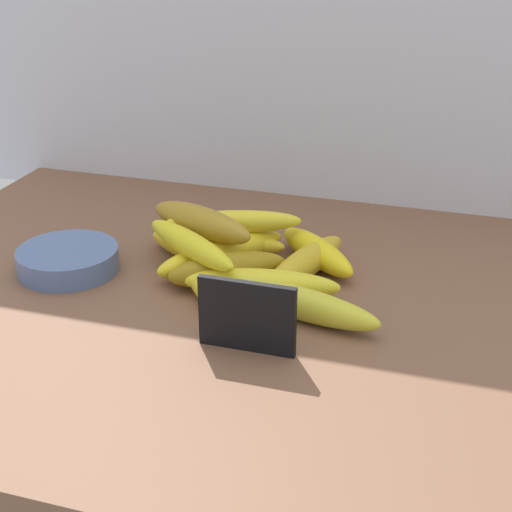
% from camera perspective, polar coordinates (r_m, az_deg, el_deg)
% --- Properties ---
extents(counter_top, '(1.10, 0.76, 0.03)m').
position_cam_1_polar(counter_top, '(0.96, 0.75, -4.43)').
color(counter_top, brown).
rests_on(counter_top, ground).
extents(chalkboard_sign, '(0.11, 0.02, 0.08)m').
position_cam_1_polar(chalkboard_sign, '(0.84, -0.66, -4.64)').
color(chalkboard_sign, black).
rests_on(chalkboard_sign, counter_top).
extents(fruit_bowl, '(0.13, 0.13, 0.03)m').
position_cam_1_polar(fruit_bowl, '(1.06, -13.68, -0.27)').
color(fruit_bowl, '#536B9D').
rests_on(fruit_bowl, counter_top).
extents(banana_0, '(0.17, 0.04, 0.03)m').
position_cam_1_polar(banana_0, '(1.08, -2.12, 1.09)').
color(banana_0, yellow).
rests_on(banana_0, counter_top).
extents(banana_1, '(0.15, 0.18, 0.04)m').
position_cam_1_polar(banana_1, '(1.04, -2.53, 0.18)').
color(banana_1, yellow).
rests_on(banana_1, counter_top).
extents(banana_2, '(0.14, 0.14, 0.04)m').
position_cam_1_polar(banana_2, '(1.05, 4.51, 0.32)').
color(banana_2, yellow).
rests_on(banana_2, counter_top).
extents(banana_3, '(0.15, 0.12, 0.04)m').
position_cam_1_polar(banana_3, '(0.99, -2.11, -0.99)').
color(banana_3, olive).
rests_on(banana_3, counter_top).
extents(banana_4, '(0.21, 0.09, 0.04)m').
position_cam_1_polar(banana_4, '(0.92, 3.17, -3.48)').
color(banana_4, gold).
rests_on(banana_4, counter_top).
extents(banana_5, '(0.20, 0.08, 0.04)m').
position_cam_1_polar(banana_5, '(0.96, 0.41, -2.09)').
color(banana_5, yellow).
rests_on(banana_5, counter_top).
extents(banana_6, '(0.09, 0.19, 0.04)m').
position_cam_1_polar(banana_6, '(1.01, 3.62, -0.54)').
color(banana_6, gold).
rests_on(banana_6, counter_top).
extents(banana_7, '(0.16, 0.10, 0.04)m').
position_cam_1_polar(banana_7, '(1.06, -4.60, 0.45)').
color(banana_7, yellow).
rests_on(banana_7, counter_top).
extents(banana_8, '(0.14, 0.19, 0.03)m').
position_cam_1_polar(banana_8, '(1.00, -4.32, -1.26)').
color(banana_8, yellow).
rests_on(banana_8, counter_top).
extents(banana_9, '(0.19, 0.09, 0.03)m').
position_cam_1_polar(banana_9, '(1.06, -1.67, 2.53)').
color(banana_9, yellow).
rests_on(banana_9, banana_0).
extents(banana_10, '(0.17, 0.10, 0.04)m').
position_cam_1_polar(banana_10, '(1.05, -4.06, 2.51)').
color(banana_10, '#A57E22').
rests_on(banana_10, banana_7).
extents(banana_11, '(0.17, 0.13, 0.03)m').
position_cam_1_polar(banana_11, '(1.00, -4.85, 0.85)').
color(banana_11, yellow).
rests_on(banana_11, banana_8).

